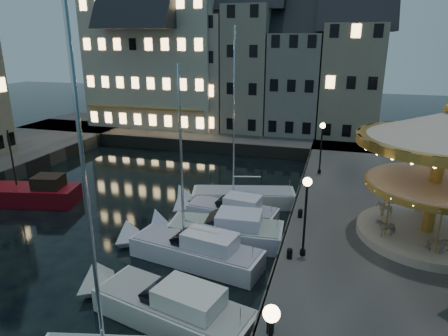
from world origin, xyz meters
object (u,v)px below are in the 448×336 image
(bollard_a, at_px, (270,325))
(carousel, at_px, (441,153))
(motorboat_f, at_px, (236,198))
(red_fishing_boat, at_px, (33,195))
(bollard_b, at_px, (290,253))
(motorboat_e, at_px, (227,212))
(motorboat_d, at_px, (219,231))
(streetlamp_b, at_px, (306,206))
(motorboat_b, at_px, (166,306))
(bollard_d, at_px, (308,183))
(streetlamp_c, at_px, (322,141))
(bollard_c, at_px, (300,213))
(motorboat_c, at_px, (189,250))

(bollard_a, distance_m, carousel, 12.84)
(motorboat_f, xyz_separation_m, red_fishing_boat, (-14.58, -3.98, 0.16))
(bollard_b, xyz_separation_m, carousel, (6.95, 4.28, 4.57))
(motorboat_e, bearing_deg, motorboat_d, -83.73)
(motorboat_d, relative_size, red_fishing_boat, 1.10)
(streetlamp_b, height_order, motorboat_b, streetlamp_b)
(bollard_a, relative_size, motorboat_f, 0.05)
(bollard_d, distance_m, red_fishing_boat, 20.49)
(streetlamp_b, xyz_separation_m, motorboat_f, (-5.67, 8.24, -3.49))
(motorboat_b, xyz_separation_m, red_fishing_boat, (-14.88, 9.20, 0.05))
(streetlamp_c, xyz_separation_m, bollard_b, (-0.60, -14.00, -2.41))
(motorboat_b, bearing_deg, motorboat_e, 90.98)
(streetlamp_b, relative_size, motorboat_e, 0.59)
(streetlamp_c, height_order, bollard_c, streetlamp_c)
(motorboat_f, bearing_deg, motorboat_c, -93.07)
(motorboat_d, height_order, motorboat_e, same)
(streetlamp_c, xyz_separation_m, motorboat_f, (-5.67, -5.26, -3.49))
(streetlamp_b, height_order, red_fishing_boat, red_fishing_boat)
(streetlamp_b, distance_m, motorboat_f, 10.59)
(streetlamp_b, relative_size, bollard_d, 7.32)
(streetlamp_c, xyz_separation_m, motorboat_d, (-5.23, -10.93, -3.38))
(carousel, bearing_deg, bollard_c, 174.08)
(motorboat_e, distance_m, motorboat_f, 2.85)
(motorboat_c, bearing_deg, red_fishing_boat, 162.92)
(streetlamp_c, height_order, red_fishing_boat, red_fishing_boat)
(streetlamp_c, distance_m, bollard_c, 9.34)
(bollard_d, xyz_separation_m, motorboat_b, (-4.76, -14.94, -0.96))
(bollard_a, xyz_separation_m, motorboat_f, (-5.07, 14.24, -1.07))
(bollard_a, height_order, bollard_d, same)
(streetlamp_b, bearing_deg, motorboat_d, 153.85)
(motorboat_e, bearing_deg, motorboat_c, -96.00)
(streetlamp_b, xyz_separation_m, bollard_d, (-0.60, 10.00, -2.41))
(motorboat_c, height_order, motorboat_f, motorboat_f)
(bollard_c, xyz_separation_m, motorboat_c, (-5.51, -4.58, -0.92))
(bollard_c, bearing_deg, carousel, -5.92)
(motorboat_c, xyz_separation_m, carousel, (12.47, 3.86, 5.50))
(streetlamp_b, relative_size, motorboat_d, 0.52)
(streetlamp_b, bearing_deg, motorboat_f, 124.52)
(bollard_c, bearing_deg, motorboat_b, -116.78)
(bollard_b, relative_size, carousel, 0.07)
(motorboat_e, xyz_separation_m, motorboat_f, (-0.13, 2.85, -0.11))
(streetlamp_b, relative_size, motorboat_b, 0.50)
(bollard_a, relative_size, motorboat_d, 0.07)
(streetlamp_b, xyz_separation_m, streetlamp_c, (0.00, 13.50, 0.00))
(streetlamp_c, relative_size, bollard_c, 7.32)
(bollard_a, relative_size, bollard_b, 1.00)
(streetlamp_b, xyz_separation_m, motorboat_c, (-6.11, -0.08, -3.34))
(motorboat_c, height_order, red_fishing_boat, motorboat_c)
(streetlamp_c, bearing_deg, motorboat_d, -115.56)
(bollard_d, bearing_deg, streetlamp_c, 80.27)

